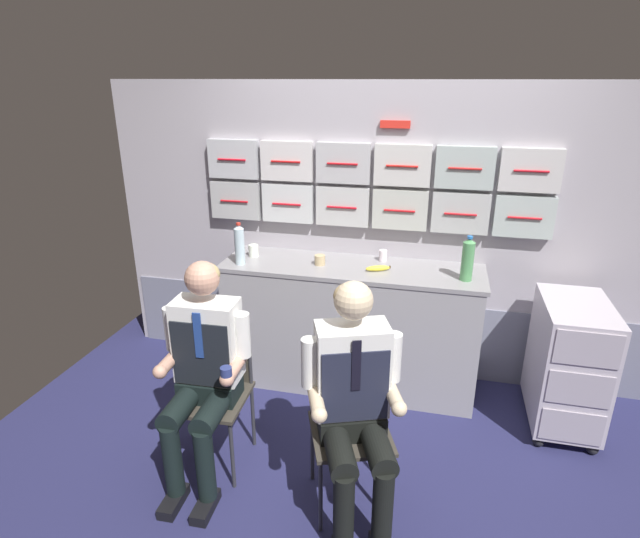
{
  "coord_description": "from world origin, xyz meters",
  "views": [
    {
      "loc": [
        0.36,
        -2.19,
        2.16
      ],
      "look_at": [
        -0.28,
        0.43,
        1.14
      ],
      "focal_mm": 28.61,
      "sensor_mm": 36.0,
      "label": 1
    }
  ],
  "objects_px": {
    "folding_chair_left": "(216,376)",
    "paper_cup_blue": "(383,255)",
    "service_trolley": "(568,362)",
    "folding_chair_right": "(348,408)",
    "crew_member_left": "(203,365)",
    "crew_member_right": "(354,397)",
    "snack_banana": "(378,268)",
    "water_bottle_clear": "(240,245)"
  },
  "relations": [
    {
      "from": "service_trolley",
      "to": "folding_chair_right",
      "type": "height_order",
      "value": "service_trolley"
    },
    {
      "from": "crew_member_right",
      "to": "snack_banana",
      "type": "height_order",
      "value": "crew_member_right"
    },
    {
      "from": "folding_chair_left",
      "to": "crew_member_left",
      "type": "bearing_deg",
      "value": -87.41
    },
    {
      "from": "service_trolley",
      "to": "crew_member_left",
      "type": "xyz_separation_m",
      "value": [
        -2.05,
        -0.93,
        0.23
      ]
    },
    {
      "from": "crew_member_left",
      "to": "snack_banana",
      "type": "bearing_deg",
      "value": 52.38
    },
    {
      "from": "service_trolley",
      "to": "paper_cup_blue",
      "type": "height_order",
      "value": "paper_cup_blue"
    },
    {
      "from": "service_trolley",
      "to": "folding_chair_right",
      "type": "xyz_separation_m",
      "value": [
        -1.26,
        -0.89,
        0.06
      ]
    },
    {
      "from": "paper_cup_blue",
      "to": "service_trolley",
      "type": "bearing_deg",
      "value": -14.69
    },
    {
      "from": "crew_member_right",
      "to": "snack_banana",
      "type": "distance_m",
      "value": 1.18
    },
    {
      "from": "folding_chair_right",
      "to": "water_bottle_clear",
      "type": "distance_m",
      "value": 1.43
    },
    {
      "from": "service_trolley",
      "to": "crew_member_left",
      "type": "distance_m",
      "value": 2.27
    },
    {
      "from": "folding_chair_right",
      "to": "crew_member_right",
      "type": "relative_size",
      "value": 0.67
    },
    {
      "from": "water_bottle_clear",
      "to": "snack_banana",
      "type": "xyz_separation_m",
      "value": [
        0.96,
        0.09,
        -0.12
      ]
    },
    {
      "from": "crew_member_right",
      "to": "folding_chair_right",
      "type": "bearing_deg",
      "value": 110.98
    },
    {
      "from": "crew_member_left",
      "to": "paper_cup_blue",
      "type": "relative_size",
      "value": 15.81
    },
    {
      "from": "paper_cup_blue",
      "to": "crew_member_right",
      "type": "bearing_deg",
      "value": -88.3
    },
    {
      "from": "paper_cup_blue",
      "to": "water_bottle_clear",
      "type": "bearing_deg",
      "value": -162.7
    },
    {
      "from": "folding_chair_left",
      "to": "snack_banana",
      "type": "distance_m",
      "value": 1.27
    },
    {
      "from": "service_trolley",
      "to": "water_bottle_clear",
      "type": "height_order",
      "value": "water_bottle_clear"
    },
    {
      "from": "folding_chair_right",
      "to": "water_bottle_clear",
      "type": "bearing_deg",
      "value": 136.05
    },
    {
      "from": "paper_cup_blue",
      "to": "folding_chair_right",
      "type": "bearing_deg",
      "value": -90.8
    },
    {
      "from": "water_bottle_clear",
      "to": "snack_banana",
      "type": "bearing_deg",
      "value": 5.11
    },
    {
      "from": "water_bottle_clear",
      "to": "folding_chair_right",
      "type": "bearing_deg",
      "value": -43.95
    },
    {
      "from": "service_trolley",
      "to": "crew_member_right",
      "type": "distance_m",
      "value": 1.61
    },
    {
      "from": "crew_member_left",
      "to": "folding_chair_right",
      "type": "xyz_separation_m",
      "value": [
        0.79,
        0.04,
        -0.17
      ]
    },
    {
      "from": "crew_member_left",
      "to": "paper_cup_blue",
      "type": "xyz_separation_m",
      "value": [
        0.81,
        1.26,
        0.27
      ]
    },
    {
      "from": "service_trolley",
      "to": "water_bottle_clear",
      "type": "bearing_deg",
      "value": 179.35
    },
    {
      "from": "paper_cup_blue",
      "to": "snack_banana",
      "type": "bearing_deg",
      "value": -91.76
    },
    {
      "from": "water_bottle_clear",
      "to": "folding_chair_left",
      "type": "bearing_deg",
      "value": -79.54
    },
    {
      "from": "folding_chair_left",
      "to": "snack_banana",
      "type": "height_order",
      "value": "snack_banana"
    },
    {
      "from": "folding_chair_left",
      "to": "crew_member_right",
      "type": "xyz_separation_m",
      "value": [
        0.86,
        -0.27,
        0.18
      ]
    },
    {
      "from": "service_trolley",
      "to": "water_bottle_clear",
      "type": "relative_size",
      "value": 2.89
    },
    {
      "from": "crew_member_right",
      "to": "snack_banana",
      "type": "bearing_deg",
      "value": 92.34
    },
    {
      "from": "crew_member_left",
      "to": "water_bottle_clear",
      "type": "distance_m",
      "value": 1.04
    },
    {
      "from": "service_trolley",
      "to": "crew_member_left",
      "type": "height_order",
      "value": "crew_member_left"
    },
    {
      "from": "folding_chair_left",
      "to": "service_trolley",
      "type": "bearing_deg",
      "value": 20.53
    },
    {
      "from": "folding_chair_left",
      "to": "paper_cup_blue",
      "type": "height_order",
      "value": "paper_cup_blue"
    },
    {
      "from": "paper_cup_blue",
      "to": "snack_banana",
      "type": "distance_m",
      "value": 0.22
    },
    {
      "from": "folding_chair_left",
      "to": "crew_member_right",
      "type": "bearing_deg",
      "value": -17.27
    },
    {
      "from": "water_bottle_clear",
      "to": "paper_cup_blue",
      "type": "height_order",
      "value": "water_bottle_clear"
    },
    {
      "from": "crew_member_right",
      "to": "folding_chair_left",
      "type": "bearing_deg",
      "value": 162.73
    },
    {
      "from": "folding_chair_right",
      "to": "crew_member_right",
      "type": "xyz_separation_m",
      "value": [
        0.06,
        -0.15,
        0.18
      ]
    }
  ]
}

